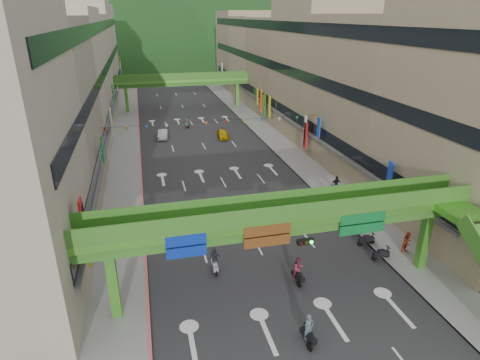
% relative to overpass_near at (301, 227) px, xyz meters
% --- Properties ---
extents(ground, '(320.00, 320.00, 0.00)m').
position_rel_overpass_near_xyz_m(ground, '(-0.93, -5.38, -5.21)').
color(ground, black).
rests_on(ground, ground).
extents(road_slab, '(18.00, 140.00, 0.02)m').
position_rel_overpass_near_xyz_m(road_slab, '(-0.93, 44.62, -5.20)').
color(road_slab, '#28282B').
rests_on(road_slab, ground).
extents(sidewalk_left, '(4.00, 140.00, 0.15)m').
position_rel_overpass_near_xyz_m(sidewalk_left, '(-11.93, 44.62, -5.13)').
color(sidewalk_left, gray).
rests_on(sidewalk_left, ground).
extents(sidewalk_right, '(4.00, 140.00, 0.15)m').
position_rel_overpass_near_xyz_m(sidewalk_right, '(10.07, 44.62, -5.13)').
color(sidewalk_right, gray).
rests_on(sidewalk_right, ground).
extents(curb_left, '(0.20, 140.00, 0.18)m').
position_rel_overpass_near_xyz_m(curb_left, '(-10.03, 44.62, -5.12)').
color(curb_left, '#CC5959').
rests_on(curb_left, ground).
extents(curb_right, '(0.20, 140.00, 0.18)m').
position_rel_overpass_near_xyz_m(curb_right, '(8.17, 44.62, -5.12)').
color(curb_right, gray).
rests_on(curb_right, ground).
extents(building_row_left, '(12.80, 95.00, 19.00)m').
position_rel_overpass_near_xyz_m(building_row_left, '(-19.86, 44.62, 4.25)').
color(building_row_left, '#9E937F').
rests_on(building_row_left, ground).
extents(building_row_right, '(12.80, 95.00, 19.00)m').
position_rel_overpass_near_xyz_m(building_row_right, '(18.00, 44.62, 4.25)').
color(building_row_right, gray).
rests_on(building_row_right, ground).
extents(overpass_near, '(28.00, 12.27, 7.10)m').
position_rel_overpass_near_xyz_m(overpass_near, '(0.00, 0.00, 0.00)').
color(overpass_near, '#4C9E2D').
rests_on(overpass_near, ground).
extents(overpass_far, '(28.00, 2.20, 7.10)m').
position_rel_overpass_near_xyz_m(overpass_far, '(-0.93, 59.62, 0.20)').
color(overpass_far, '#4C9E2D').
rests_on(overpass_far, ground).
extents(hill_left, '(168.00, 140.00, 112.00)m').
position_rel_overpass_near_xyz_m(hill_left, '(-15.93, 154.62, -5.21)').
color(hill_left, '#1C4419').
rests_on(hill_left, ground).
extents(hill_right, '(208.00, 176.00, 128.00)m').
position_rel_overpass_near_xyz_m(hill_right, '(24.07, 174.62, -5.21)').
color(hill_right, '#1C4419').
rests_on(hill_right, ground).
extents(bunting_string, '(26.00, 0.36, 0.47)m').
position_rel_overpass_near_xyz_m(bunting_string, '(-0.93, 24.62, 0.75)').
color(bunting_string, black).
rests_on(bunting_string, ground).
extents(scooter_rider_near, '(0.74, 1.58, 2.04)m').
position_rel_overpass_near_xyz_m(scooter_rider_near, '(-1.06, -4.38, -4.25)').
color(scooter_rider_near, black).
rests_on(scooter_rider_near, ground).
extents(scooter_rider_mid, '(0.95, 1.59, 2.06)m').
position_rel_overpass_near_xyz_m(scooter_rider_mid, '(0.49, 1.16, -4.14)').
color(scooter_rider_mid, black).
rests_on(scooter_rider_mid, ground).
extents(scooter_rider_left, '(0.93, 1.60, 1.92)m').
position_rel_overpass_near_xyz_m(scooter_rider_left, '(-5.03, 3.90, -4.26)').
color(scooter_rider_left, gray).
rests_on(scooter_rider_left, ground).
extents(scooter_rider_far, '(0.95, 1.58, 2.08)m').
position_rel_overpass_near_xyz_m(scooter_rider_far, '(-1.98, 45.63, -4.15)').
color(scooter_rider_far, maroon).
rests_on(scooter_rider_far, ground).
extents(parked_scooter_row, '(1.60, 11.55, 1.08)m').
position_rel_overpass_near_xyz_m(parked_scooter_row, '(7.87, 7.80, -4.68)').
color(parked_scooter_row, black).
rests_on(parked_scooter_row, ground).
extents(car_silver, '(1.87, 4.28, 1.37)m').
position_rel_overpass_near_xyz_m(car_silver, '(-6.41, 40.10, -4.52)').
color(car_silver, gray).
rests_on(car_silver, ground).
extents(car_yellow, '(1.93, 4.09, 1.35)m').
position_rel_overpass_near_xyz_m(car_yellow, '(2.60, 38.00, -4.53)').
color(car_yellow, '#BE9907').
rests_on(car_yellow, ground).
extents(pedestrian_red, '(1.00, 0.87, 1.75)m').
position_rel_overpass_near_xyz_m(pedestrian_red, '(10.31, 2.62, -4.33)').
color(pedestrian_red, red).
rests_on(pedestrian_red, ground).
extents(pedestrian_dark, '(1.12, 0.50, 1.88)m').
position_rel_overpass_near_xyz_m(pedestrian_dark, '(10.09, 14.61, -4.27)').
color(pedestrian_dark, black).
rests_on(pedestrian_dark, ground).
extents(pedestrian_blue, '(0.93, 0.70, 1.79)m').
position_rel_overpass_near_xyz_m(pedestrian_blue, '(8.87, 12.86, -4.31)').
color(pedestrian_blue, '#333757').
rests_on(pedestrian_blue, ground).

